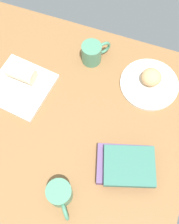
{
  "coord_description": "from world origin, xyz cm",
  "views": [
    {
      "loc": [
        -29.45,
        34.63,
        102.57
      ],
      "look_at": [
        -15.29,
        -5.09,
        7.0
      ],
      "focal_mm": 45.27,
      "sensor_mm": 36.0,
      "label": 1
    }
  ],
  "objects_px": {
    "book_stack": "(127,165)",
    "coffee_mug": "(92,53)",
    "second_mug": "(60,194)",
    "scone_pastry": "(151,77)",
    "sauce_cup": "(16,96)",
    "round_plate": "(149,84)",
    "breakfast_wrap": "(21,73)",
    "square_plate": "(21,87)"
  },
  "relations": [
    {
      "from": "breakfast_wrap",
      "to": "book_stack",
      "type": "distance_m",
      "value": 0.53
    },
    {
      "from": "book_stack",
      "to": "coffee_mug",
      "type": "height_order",
      "value": "coffee_mug"
    },
    {
      "from": "round_plate",
      "to": "sauce_cup",
      "type": "distance_m",
      "value": 0.52
    },
    {
      "from": "scone_pastry",
      "to": "breakfast_wrap",
      "type": "distance_m",
      "value": 0.5
    },
    {
      "from": "sauce_cup",
      "to": "square_plate",
      "type": "bearing_deg",
      "value": -79.87
    },
    {
      "from": "round_plate",
      "to": "coffee_mug",
      "type": "distance_m",
      "value": 0.26
    },
    {
      "from": "round_plate",
      "to": "square_plate",
      "type": "height_order",
      "value": "square_plate"
    },
    {
      "from": "round_plate",
      "to": "book_stack",
      "type": "distance_m",
      "value": 0.35
    },
    {
      "from": "square_plate",
      "to": "breakfast_wrap",
      "type": "bearing_deg",
      "value": -79.87
    },
    {
      "from": "round_plate",
      "to": "second_mug",
      "type": "distance_m",
      "value": 0.54
    },
    {
      "from": "scone_pastry",
      "to": "breakfast_wrap",
      "type": "relative_size",
      "value": 0.71
    },
    {
      "from": "scone_pastry",
      "to": "book_stack",
      "type": "xyz_separation_m",
      "value": [
        -0.01,
        0.36,
        -0.01
      ]
    },
    {
      "from": "round_plate",
      "to": "coffee_mug",
      "type": "xyz_separation_m",
      "value": [
        0.25,
        -0.04,
        0.04
      ]
    },
    {
      "from": "breakfast_wrap",
      "to": "square_plate",
      "type": "bearing_deg",
      "value": -166.07
    },
    {
      "from": "round_plate",
      "to": "book_stack",
      "type": "height_order",
      "value": "book_stack"
    },
    {
      "from": "sauce_cup",
      "to": "book_stack",
      "type": "height_order",
      "value": "book_stack"
    },
    {
      "from": "scone_pastry",
      "to": "book_stack",
      "type": "distance_m",
      "value": 0.36
    },
    {
      "from": "round_plate",
      "to": "square_plate",
      "type": "distance_m",
      "value": 0.51
    },
    {
      "from": "book_stack",
      "to": "square_plate",
      "type": "bearing_deg",
      "value": -18.96
    },
    {
      "from": "breakfast_wrap",
      "to": "coffee_mug",
      "type": "distance_m",
      "value": 0.29
    },
    {
      "from": "scone_pastry",
      "to": "sauce_cup",
      "type": "xyz_separation_m",
      "value": [
        0.46,
        0.24,
        -0.02
      ]
    },
    {
      "from": "scone_pastry",
      "to": "sauce_cup",
      "type": "height_order",
      "value": "scone_pastry"
    },
    {
      "from": "sauce_cup",
      "to": "breakfast_wrap",
      "type": "distance_m",
      "value": 0.09
    },
    {
      "from": "square_plate",
      "to": "scone_pastry",
      "type": "bearing_deg",
      "value": -157.84
    },
    {
      "from": "second_mug",
      "to": "round_plate",
      "type": "bearing_deg",
      "value": -108.15
    },
    {
      "from": "scone_pastry",
      "to": "square_plate",
      "type": "relative_size",
      "value": 0.35
    },
    {
      "from": "sauce_cup",
      "to": "book_stack",
      "type": "bearing_deg",
      "value": 166.24
    },
    {
      "from": "book_stack",
      "to": "round_plate",
      "type": "bearing_deg",
      "value": -88.74
    },
    {
      "from": "sauce_cup",
      "to": "second_mug",
      "type": "height_order",
      "value": "second_mug"
    },
    {
      "from": "book_stack",
      "to": "coffee_mug",
      "type": "distance_m",
      "value": 0.47
    },
    {
      "from": "square_plate",
      "to": "sauce_cup",
      "type": "distance_m",
      "value": 0.05
    },
    {
      "from": "scone_pastry",
      "to": "sauce_cup",
      "type": "bearing_deg",
      "value": 27.59
    },
    {
      "from": "book_stack",
      "to": "second_mug",
      "type": "bearing_deg",
      "value": 43.33
    },
    {
      "from": "coffee_mug",
      "to": "sauce_cup",
      "type": "bearing_deg",
      "value": 52.03
    },
    {
      "from": "sauce_cup",
      "to": "book_stack",
      "type": "xyz_separation_m",
      "value": [
        -0.47,
        0.12,
        0.0
      ]
    },
    {
      "from": "square_plate",
      "to": "book_stack",
      "type": "bearing_deg",
      "value": 161.04
    },
    {
      "from": "square_plate",
      "to": "coffee_mug",
      "type": "xyz_separation_m",
      "value": [
        -0.22,
        -0.22,
        0.04
      ]
    },
    {
      "from": "second_mug",
      "to": "book_stack",
      "type": "bearing_deg",
      "value": -136.67
    },
    {
      "from": "round_plate",
      "to": "scone_pastry",
      "type": "relative_size",
      "value": 2.95
    },
    {
      "from": "breakfast_wrap",
      "to": "second_mug",
      "type": "height_order",
      "value": "second_mug"
    },
    {
      "from": "breakfast_wrap",
      "to": "scone_pastry",
      "type": "bearing_deg",
      "value": -68.55
    },
    {
      "from": "breakfast_wrap",
      "to": "second_mug",
      "type": "xyz_separation_m",
      "value": [
        -0.31,
        0.37,
        -0.0
      ]
    }
  ]
}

